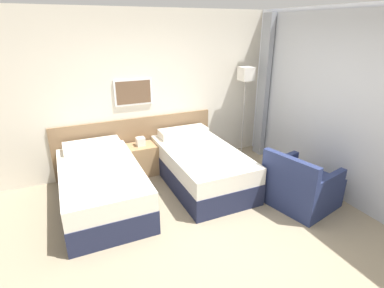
{
  "coord_description": "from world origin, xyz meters",
  "views": [
    {
      "loc": [
        -1.56,
        -2.65,
        2.42
      ],
      "look_at": [
        0.19,
        1.23,
        0.74
      ],
      "focal_mm": 28.0,
      "sensor_mm": 36.0,
      "label": 1
    }
  ],
  "objects": [
    {
      "name": "ground_plane",
      "position": [
        0.0,
        0.0,
        0.0
      ],
      "size": [
        16.0,
        16.0,
        0.0
      ],
      "primitive_type": "plane",
      "color": "gray"
    },
    {
      "name": "bed_near_window",
      "position": [
        0.38,
        1.3,
        0.3
      ],
      "size": [
        1.08,
        1.94,
        0.72
      ],
      "color": "#1E233D",
      "rests_on": "ground_plane"
    },
    {
      "name": "wall_window",
      "position": [
        2.11,
        0.01,
        1.34
      ],
      "size": [
        0.21,
        4.8,
        2.7
      ],
      "color": "white",
      "rests_on": "ground_plane"
    },
    {
      "name": "nightstand",
      "position": [
        -0.41,
        2.02,
        0.27
      ],
      "size": [
        0.52,
        0.4,
        0.67
      ],
      "color": "#9E7A51",
      "rests_on": "ground_plane"
    },
    {
      "name": "armchair",
      "position": [
        1.4,
        0.13,
        0.27
      ],
      "size": [
        0.99,
        1.01,
        0.83
      ],
      "rotation": [
        0.0,
        0.0,
        1.8
      ],
      "color": "navy",
      "rests_on": "ground_plane"
    },
    {
      "name": "wall_headboard",
      "position": [
        -0.03,
        2.32,
        1.3
      ],
      "size": [
        10.0,
        0.1,
        2.7
      ],
      "color": "beige",
      "rests_on": "ground_plane"
    },
    {
      "name": "floor_lamp",
      "position": [
        1.6,
        1.96,
        1.46
      ],
      "size": [
        0.24,
        0.24,
        1.74
      ],
      "color": "#9E9993",
      "rests_on": "ground_plane"
    },
    {
      "name": "bed_near_door",
      "position": [
        -1.19,
        1.3,
        0.3
      ],
      "size": [
        1.08,
        1.94,
        0.72
      ],
      "color": "#1E233D",
      "rests_on": "ground_plane"
    }
  ]
}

